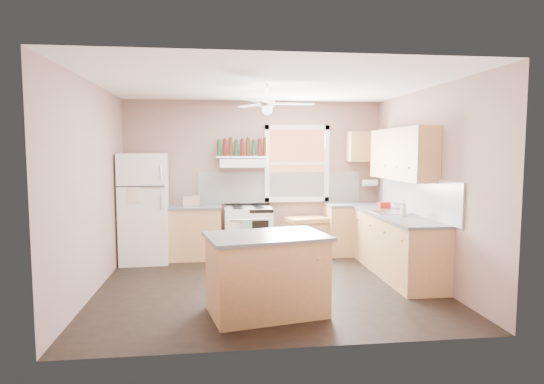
{
  "coord_description": "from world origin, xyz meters",
  "views": [
    {
      "loc": [
        -0.67,
        -6.02,
        1.84
      ],
      "look_at": [
        0.1,
        0.3,
        1.25
      ],
      "focal_mm": 30.0,
      "sensor_mm": 36.0,
      "label": 1
    }
  ],
  "objects": [
    {
      "name": "ceiling_fan_hub",
      "position": [
        0.0,
        0.0,
        2.45
      ],
      "size": [
        0.2,
        0.2,
        0.08
      ],
      "primitive_type": "cylinder",
      "color": "white",
      "rests_on": "ceiling"
    },
    {
      "name": "paper_towel",
      "position": [
        2.07,
        1.86,
        1.25
      ],
      "size": [
        0.26,
        0.12,
        0.12
      ],
      "primitive_type": "cylinder",
      "rotation": [
        0.0,
        1.57,
        0.0
      ],
      "color": "white",
      "rests_on": "wall_back"
    },
    {
      "name": "floor",
      "position": [
        0.0,
        0.0,
        0.0
      ],
      "size": [
        4.5,
        4.5,
        0.0
      ],
      "primitive_type": "plane",
      "color": "black",
      "rests_on": "ground"
    },
    {
      "name": "base_cabinet_corner",
      "position": [
        1.75,
        1.7,
        0.43
      ],
      "size": [
        1.0,
        0.6,
        0.86
      ],
      "primitive_type": "cube",
      "color": "#AC8347",
      "rests_on": "floor"
    },
    {
      "name": "red_caddy",
      "position": [
        2.02,
        1.0,
        0.95
      ],
      "size": [
        0.19,
        0.13,
        0.1
      ],
      "primitive_type": "cube",
      "rotation": [
        0.0,
        0.0,
        0.06
      ],
      "color": "#A9150E",
      "rests_on": "counter_right"
    },
    {
      "name": "stove",
      "position": [
        -0.14,
        1.7,
        0.43
      ],
      "size": [
        0.81,
        0.64,
        0.86
      ],
      "primitive_type": "cube",
      "rotation": [
        0.0,
        0.0,
        0.01
      ],
      "color": "white",
      "rests_on": "floor"
    },
    {
      "name": "base_cabinet_right",
      "position": [
        1.95,
        0.3,
        0.43
      ],
      "size": [
        0.6,
        2.2,
        0.86
      ],
      "primitive_type": "cube",
      "color": "#AC8347",
      "rests_on": "floor"
    },
    {
      "name": "bottle_shelf",
      "position": [
        -0.23,
        1.87,
        1.72
      ],
      "size": [
        0.9,
        0.26,
        0.03
      ],
      "primitive_type": "cube",
      "color": "white",
      "rests_on": "range_hood"
    },
    {
      "name": "counter_corner",
      "position": [
        1.75,
        1.7,
        0.88
      ],
      "size": [
        1.02,
        0.62,
        0.04
      ],
      "primitive_type": "cube",
      "color": "#515154",
      "rests_on": "base_cabinet_corner"
    },
    {
      "name": "ceiling",
      "position": [
        0.0,
        0.0,
        2.7
      ],
      "size": [
        4.5,
        4.5,
        0.0
      ],
      "primitive_type": "plane",
      "color": "white",
      "rests_on": "ground"
    },
    {
      "name": "sink",
      "position": [
        1.94,
        0.5,
        0.9
      ],
      "size": [
        0.55,
        0.45,
        0.03
      ],
      "primitive_type": "cube",
      "color": "silver",
      "rests_on": "counter_right"
    },
    {
      "name": "toaster",
      "position": [
        -1.12,
        1.65,
        0.99
      ],
      "size": [
        0.31,
        0.22,
        0.18
      ],
      "primitive_type": "cube",
      "rotation": [
        0.0,
        0.0,
        0.24
      ],
      "color": "silver",
      "rests_on": "counter_left"
    },
    {
      "name": "counter_right",
      "position": [
        1.94,
        0.3,
        0.88
      ],
      "size": [
        0.62,
        2.22,
        0.04
      ],
      "primitive_type": "cube",
      "color": "#515154",
      "rests_on": "base_cabinet_right"
    },
    {
      "name": "wine_bottles",
      "position": [
        -0.23,
        1.87,
        1.88
      ],
      "size": [
        0.86,
        0.06,
        0.31
      ],
      "color": "#143819",
      "rests_on": "bottle_shelf"
    },
    {
      "name": "window_view",
      "position": [
        0.75,
        1.98,
        1.6
      ],
      "size": [
        1.0,
        0.02,
        1.2
      ],
      "primitive_type": "cube",
      "color": "brown",
      "rests_on": "wall_back"
    },
    {
      "name": "upper_cabinet_corner",
      "position": [
        1.95,
        1.83,
        1.9
      ],
      "size": [
        0.6,
        0.33,
        0.52
      ],
      "primitive_type": "cube",
      "color": "#AC8347",
      "rests_on": "wall_back"
    },
    {
      "name": "upper_cabinet_right",
      "position": [
        2.08,
        0.5,
        1.78
      ],
      "size": [
        0.33,
        1.8,
        0.76
      ],
      "primitive_type": "cube",
      "color": "#AC8347",
      "rests_on": "wall_right"
    },
    {
      "name": "base_cabinet_left",
      "position": [
        -1.06,
        1.7,
        0.43
      ],
      "size": [
        0.9,
        0.6,
        0.86
      ],
      "primitive_type": "cube",
      "color": "#AC8347",
      "rests_on": "floor"
    },
    {
      "name": "wall_left",
      "position": [
        -2.27,
        0.0,
        1.35
      ],
      "size": [
        0.05,
        4.0,
        2.7
      ],
      "primitive_type": "cube",
      "color": "#87675D",
      "rests_on": "ground"
    },
    {
      "name": "refrigerator",
      "position": [
        -1.86,
        1.56,
        0.89
      ],
      "size": [
        0.79,
        0.77,
        1.79
      ],
      "primitive_type": "cube",
      "rotation": [
        0.0,
        0.0,
        0.05
      ],
      "color": "white",
      "rests_on": "floor"
    },
    {
      "name": "backsplash_right",
      "position": [
        2.23,
        0.3,
        1.18
      ],
      "size": [
        0.03,
        2.6,
        0.55
      ],
      "primitive_type": "cube",
      "color": "white",
      "rests_on": "wall_right"
    },
    {
      "name": "island",
      "position": [
        -0.13,
        -1.06,
        0.43
      ],
      "size": [
        1.37,
        1.02,
        0.86
      ],
      "primitive_type": "cube",
      "rotation": [
        0.0,
        0.0,
        0.2
      ],
      "color": "#AC8347",
      "rests_on": "floor"
    },
    {
      "name": "range_hood",
      "position": [
        -0.23,
        1.75,
        1.62
      ],
      "size": [
        0.78,
        0.5,
        0.14
      ],
      "primitive_type": "cube",
      "color": "white",
      "rests_on": "wall_back"
    },
    {
      "name": "window_frame",
      "position": [
        0.75,
        1.96,
        1.6
      ],
      "size": [
        1.16,
        0.07,
        1.36
      ],
      "primitive_type": "cube",
      "color": "white",
      "rests_on": "wall_back"
    },
    {
      "name": "cart",
      "position": [
        0.87,
        1.68,
        0.34
      ],
      "size": [
        0.77,
        0.61,
        0.67
      ],
      "primitive_type": "cube",
      "rotation": [
        0.0,
        0.0,
        0.28
      ],
      "color": "#AC8347",
      "rests_on": "floor"
    },
    {
      "name": "backsplash_back",
      "position": [
        0.45,
        1.99,
        1.18
      ],
      "size": [
        2.9,
        0.03,
        0.55
      ],
      "primitive_type": "cube",
      "color": "white",
      "rests_on": "wall_back"
    },
    {
      "name": "faucet",
      "position": [
        2.1,
        0.5,
        0.97
      ],
      "size": [
        0.03,
        0.03,
        0.14
      ],
      "primitive_type": "cylinder",
      "color": "silver",
      "rests_on": "sink"
    },
    {
      "name": "wall_right",
      "position": [
        2.27,
        0.0,
        1.35
      ],
      "size": [
        0.05,
        4.0,
        2.7
      ],
      "primitive_type": "cube",
      "color": "#87675D",
      "rests_on": "ground"
    },
    {
      "name": "counter_left",
      "position": [
        -1.06,
        1.7,
        0.88
      ],
      "size": [
        0.92,
        0.62,
        0.04
      ],
      "primitive_type": "cube",
      "color": "#515154",
      "rests_on": "base_cabinet_left"
    },
    {
      "name": "island_top",
      "position": [
        -0.13,
        -1.06,
        0.88
      ],
      "size": [
        1.46,
        1.1,
        0.04
      ],
      "primitive_type": "cube",
      "rotation": [
        0.0,
        0.0,
        0.2
      ],
      "color": "#515154",
      "rests_on": "island"
    },
    {
      "name": "wall_back",
      "position": [
        0.0,
        2.02,
        1.35
      ],
      "size": [
        4.5,
        0.05,
        2.7
      ],
      "primitive_type": "cube",
      "color": "#87675D",
      "rests_on": "ground"
    },
    {
      "name": "soap_bottle",
      "position": [
        1.97,
        0.12,
        1.02
      ],
      "size": [
        0.12,
        0.12,
        0.23
      ],
      "primitive_type": "imported",
      "rotation": [
        0.0,
        0.0,
        5.08
      ],
      "color": "silver",
      "rests_on": "counter_right"
    }
  ]
}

